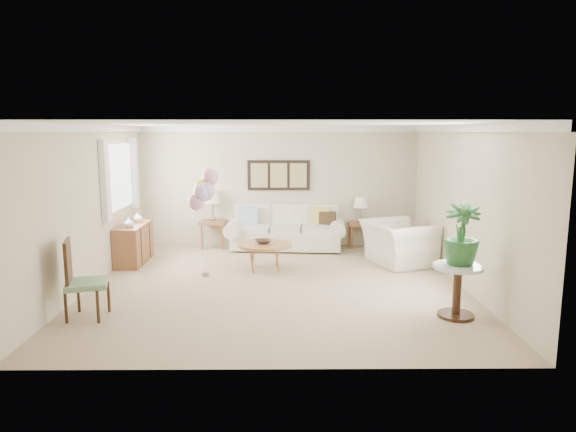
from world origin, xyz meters
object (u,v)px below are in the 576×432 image
object	(u,v)px
coffee_table	(265,246)
armchair	(398,243)
sofa	(286,232)
accent_chair	(80,278)
balloon_cluster	(203,191)

from	to	relation	value
coffee_table	armchair	size ratio (longest dim) A/B	0.78
sofa	accent_chair	size ratio (longest dim) A/B	2.42
coffee_table	balloon_cluster	bearing A→B (deg)	-157.50
sofa	coffee_table	distance (m)	1.77
armchair	balloon_cluster	world-z (taller)	balloon_cluster
sofa	armchair	size ratio (longest dim) A/B	2.08
coffee_table	balloon_cluster	world-z (taller)	balloon_cluster
coffee_table	balloon_cluster	distance (m)	1.52
coffee_table	accent_chair	distance (m)	3.39
balloon_cluster	accent_chair	bearing A→B (deg)	-124.53
armchair	balloon_cluster	bearing A→B (deg)	85.09
accent_chair	balloon_cluster	bearing A→B (deg)	55.47
armchair	balloon_cluster	size ratio (longest dim) A/B	0.66
sofa	coffee_table	xyz separation A→B (m)	(-0.40, -1.72, 0.08)
sofa	balloon_cluster	xyz separation A→B (m)	(-1.42, -2.15, 1.13)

